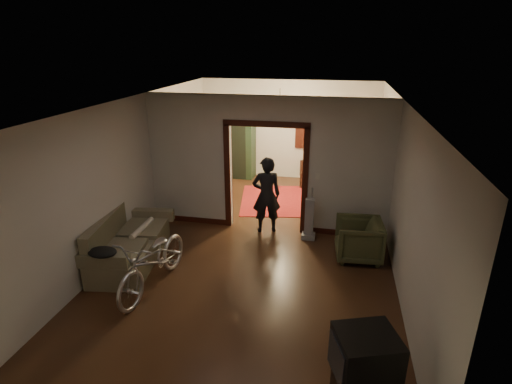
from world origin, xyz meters
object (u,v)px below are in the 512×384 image
(bicycle, at_px, (153,261))
(desk, at_px, (318,175))
(person, at_px, (266,195))
(locker, at_px, (238,146))
(armchair, at_px, (358,240))
(sofa, at_px, (130,238))

(bicycle, xyz_separation_m, desk, (2.30, 5.39, -0.15))
(person, xyz_separation_m, locker, (-1.44, 3.42, 0.11))
(bicycle, height_order, armchair, bicycle)
(bicycle, relative_size, desk, 2.05)
(desk, bearing_deg, bicycle, -96.03)
(sofa, relative_size, armchair, 2.42)
(bicycle, distance_m, desk, 5.86)
(sofa, distance_m, person, 2.81)
(bicycle, height_order, desk, bicycle)
(armchair, bearing_deg, bicycle, -67.44)
(person, bearing_deg, armchair, 139.41)
(locker, distance_m, desk, 2.46)
(sofa, height_order, armchair, sofa)
(desk, bearing_deg, sofa, -106.33)
(bicycle, xyz_separation_m, person, (1.39, 2.42, 0.32))
(bicycle, bearing_deg, armchair, 33.55)
(person, bearing_deg, bicycle, 42.16)
(armchair, height_order, person, person)
(sofa, bearing_deg, armchair, 4.73)
(armchair, relative_size, locker, 0.45)
(sofa, distance_m, locker, 5.22)
(sofa, bearing_deg, person, 29.76)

